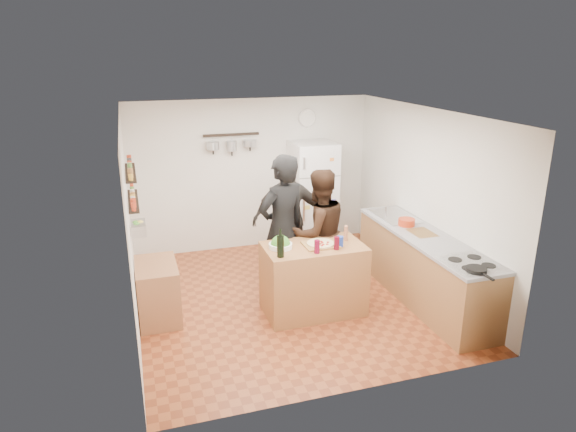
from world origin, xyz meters
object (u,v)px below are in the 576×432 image
object	(u,v)px
wall_clock	(307,118)
counter_run	(423,268)
salt_canister	(340,241)
skillet	(476,270)
person_left	(282,229)
side_table	(158,291)
person_center	(318,233)
fridge	(313,196)
red_bowl	(407,222)
pepper_mill	(346,234)
salad_bowl	(281,246)
person_back	(289,219)
wine_bottle	(281,247)
prep_island	(313,279)

from	to	relation	value
wall_clock	counter_run	bearing A→B (deg)	-74.08
salt_canister	counter_run	world-z (taller)	salt_canister
counter_run	skillet	bearing A→B (deg)	-94.91
person_left	side_table	bearing A→B (deg)	-17.66
salt_canister	person_center	xyz separation A→B (m)	(-0.06, 0.61, -0.10)
person_center	fridge	bearing A→B (deg)	-117.72
red_bowl	side_table	distance (m)	3.44
pepper_mill	skillet	bearing A→B (deg)	-53.76
fridge	counter_run	bearing A→B (deg)	-71.94
salad_bowl	person_back	size ratio (longest dim) A/B	0.16
wall_clock	wine_bottle	bearing A→B (deg)	-115.06
side_table	pepper_mill	bearing A→B (deg)	-8.70
pepper_mill	side_table	xyz separation A→B (m)	(-2.36, 0.36, -0.63)
counter_run	skillet	xyz separation A→B (m)	(-0.10, -1.16, 0.49)
salt_canister	person_left	world-z (taller)	person_left
salt_canister	skillet	world-z (taller)	salt_canister
salt_canister	counter_run	distance (m)	1.33
salt_canister	red_bowl	distance (m)	1.25
salt_canister	fridge	xyz separation A→B (m)	(0.48, 2.30, -0.08)
wine_bottle	person_center	world-z (taller)	person_center
wine_bottle	fridge	bearing A→B (deg)	62.00
salad_bowl	salt_canister	bearing A→B (deg)	-13.28
side_table	skillet	bearing A→B (deg)	-26.90
salad_bowl	person_left	bearing A→B (deg)	70.36
salad_bowl	person_back	xyz separation A→B (m)	(0.44, 1.08, -0.04)
wine_bottle	person_back	distance (m)	1.45
prep_island	person_back	bearing A→B (deg)	88.90
red_bowl	fridge	world-z (taller)	fridge
person_center	counter_run	xyz separation A→B (m)	(1.28, -0.61, -0.43)
salt_canister	pepper_mill	bearing A→B (deg)	48.58
counter_run	red_bowl	size ratio (longest dim) A/B	11.47
wine_bottle	person_back	world-z (taller)	person_back
side_table	person_back	bearing A→B (deg)	20.27
person_back	pepper_mill	bearing A→B (deg)	115.44
prep_island	salad_bowl	size ratio (longest dim) A/B	4.31
prep_island	pepper_mill	bearing A→B (deg)	6.34
salad_bowl	wine_bottle	size ratio (longest dim) A/B	1.13
salad_bowl	pepper_mill	bearing A→B (deg)	0.00
pepper_mill	wall_clock	xyz separation A→B (m)	(0.33, 2.46, 1.16)
salt_canister	person_back	size ratio (longest dim) A/B	0.07
counter_run	person_back	bearing A→B (deg)	140.43
prep_island	skillet	distance (m)	1.98
person_left	person_center	distance (m)	0.52
person_left	side_table	distance (m)	1.77
fridge	red_bowl	bearing A→B (deg)	-69.45
counter_run	side_table	bearing A→B (deg)	171.24
person_left	counter_run	bearing A→B (deg)	140.56
prep_island	pepper_mill	xyz separation A→B (m)	(0.45, 0.05, 0.54)
wall_clock	side_table	size ratio (longest dim) A/B	0.37
person_center	person_back	xyz separation A→B (m)	(-0.22, 0.64, 0.02)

